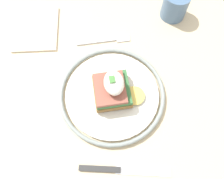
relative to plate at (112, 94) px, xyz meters
name	(u,v)px	position (x,y,z in m)	size (l,w,h in m)	color
ground_plane	(111,143)	(-0.01, -0.01, -0.74)	(6.00, 6.00, 0.00)	gray
dining_table	(110,106)	(-0.01, -0.01, -0.11)	(1.14, 0.77, 0.73)	#C6B28E
plate	(112,94)	(0.00, 0.00, 0.00)	(0.26, 0.26, 0.02)	silver
sandwich	(113,89)	(0.00, 0.00, 0.03)	(0.09, 0.12, 0.08)	olive
fork	(106,40)	(-0.16, 0.01, -0.01)	(0.02, 0.15, 0.00)	silver
knife	(117,170)	(0.17, -0.02, -0.01)	(0.05, 0.20, 0.01)	#2D2D2D
cup	(175,5)	(-0.22, 0.21, 0.03)	(0.07, 0.07, 0.07)	slate
napkin	(36,29)	(-0.23, -0.18, 0.00)	(0.15, 0.12, 0.01)	beige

